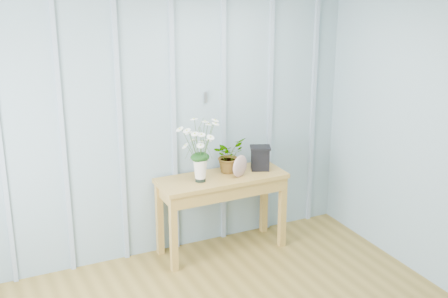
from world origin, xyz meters
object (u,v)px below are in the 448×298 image
carved_box (260,158)px  daisy_vase (200,142)px  sideboard (222,188)px  felt_disc_vessel (240,166)px

carved_box → daisy_vase: bearing=-176.9°
sideboard → felt_disc_vessel: bearing=-28.9°
daisy_vase → carved_box: daisy_vase is taller
sideboard → carved_box: carved_box is taller
carved_box → felt_disc_vessel: bearing=-161.8°
carved_box → sideboard: bearing=-179.5°
sideboard → felt_disc_vessel: (0.15, -0.08, 0.22)m
sideboard → daisy_vase: daisy_vase is taller
sideboard → daisy_vase: size_ratio=2.02×
felt_disc_vessel → carved_box: 0.27m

